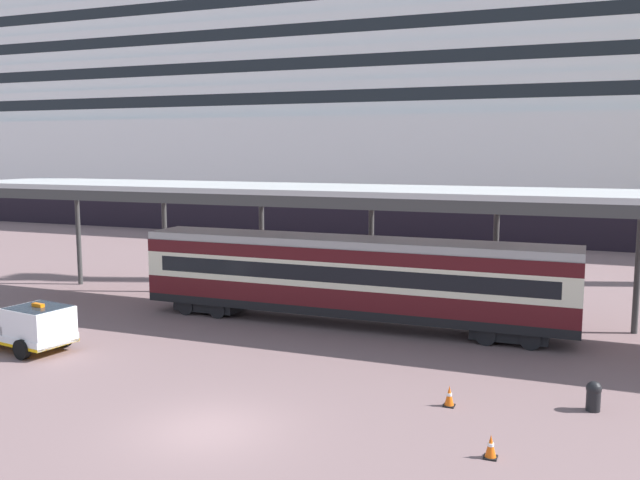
# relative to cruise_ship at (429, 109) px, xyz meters

# --- Properties ---
(ground_plane) EXTENTS (400.00, 400.00, 0.00)m
(ground_plane) POSITION_rel_cruise_ship_xyz_m (5.97, -55.92, -12.42)
(ground_plane) COLOR #745A5C
(cruise_ship) EXTENTS (175.38, 26.44, 36.02)m
(cruise_ship) POSITION_rel_cruise_ship_xyz_m (0.00, 0.00, 0.00)
(cruise_ship) COLOR black
(cruise_ship) RESTS_ON ground
(platform_canopy) EXTENTS (43.14, 6.33, 6.42)m
(platform_canopy) POSITION_rel_cruise_ship_xyz_m (5.93, -42.47, -6.28)
(platform_canopy) COLOR #B7B7B7
(platform_canopy) RESTS_ON ground
(train_carriage) EXTENTS (20.30, 2.81, 4.11)m
(train_carriage) POSITION_rel_cruise_ship_xyz_m (5.93, -42.93, -10.11)
(train_carriage) COLOR black
(train_carriage) RESTS_ON ground
(service_truck) EXTENTS (5.45, 2.87, 2.02)m
(service_truck) POSITION_rel_cruise_ship_xyz_m (-5.27, -51.47, -11.43)
(service_truck) COLOR white
(service_truck) RESTS_ON ground
(traffic_cone_near) EXTENTS (0.36, 0.36, 0.65)m
(traffic_cone_near) POSITION_rel_cruise_ship_xyz_m (13.96, -54.77, -12.10)
(traffic_cone_near) COLOR black
(traffic_cone_near) RESTS_ON ground
(traffic_cone_mid) EXTENTS (0.36, 0.36, 0.68)m
(traffic_cone_mid) POSITION_rel_cruise_ship_xyz_m (12.22, -51.46, -12.08)
(traffic_cone_mid) COLOR black
(traffic_cone_mid) RESTS_ON ground
(quay_bollard) EXTENTS (0.48, 0.48, 0.96)m
(quay_bollard) POSITION_rel_cruise_ship_xyz_m (16.51, -50.19, -11.90)
(quay_bollard) COLOR black
(quay_bollard) RESTS_ON ground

